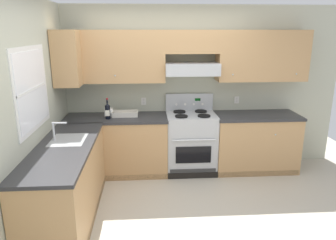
{
  "coord_description": "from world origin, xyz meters",
  "views": [
    {
      "loc": [
        -0.3,
        -3.43,
        2.16
      ],
      "look_at": [
        -0.02,
        0.7,
        1.0
      ],
      "focal_mm": 33.97,
      "sensor_mm": 36.0,
      "label": 1
    }
  ],
  "objects_px": {
    "bowl": "(125,114)",
    "paper_towel_roll": "(109,112)",
    "wine_bottle": "(108,111)",
    "stove": "(191,142)"
  },
  "relations": [
    {
      "from": "bowl",
      "to": "paper_towel_roll",
      "type": "xyz_separation_m",
      "value": [
        -0.25,
        0.01,
        0.03
      ]
    },
    {
      "from": "wine_bottle",
      "to": "bowl",
      "type": "xyz_separation_m",
      "value": [
        0.24,
        0.14,
        -0.1
      ]
    },
    {
      "from": "stove",
      "to": "paper_towel_roll",
      "type": "distance_m",
      "value": 1.36
    },
    {
      "from": "wine_bottle",
      "to": "paper_towel_roll",
      "type": "relative_size",
      "value": 2.3
    },
    {
      "from": "bowl",
      "to": "stove",
      "type": "bearing_deg",
      "value": -2.1
    },
    {
      "from": "wine_bottle",
      "to": "bowl",
      "type": "distance_m",
      "value": 0.3
    },
    {
      "from": "stove",
      "to": "paper_towel_roll",
      "type": "relative_size",
      "value": 8.82
    },
    {
      "from": "wine_bottle",
      "to": "paper_towel_roll",
      "type": "bearing_deg",
      "value": 91.48
    },
    {
      "from": "stove",
      "to": "paper_towel_roll",
      "type": "height_order",
      "value": "stove"
    },
    {
      "from": "stove",
      "to": "wine_bottle",
      "type": "distance_m",
      "value": 1.38
    }
  ]
}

